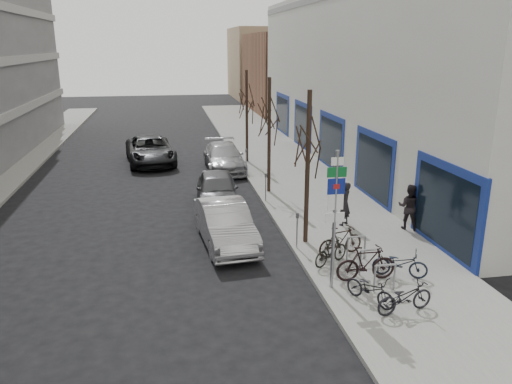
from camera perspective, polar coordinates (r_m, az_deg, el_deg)
name	(u,v)px	position (r m, az deg, el deg)	size (l,w,h in m)	color
ground	(250,298)	(14.47, -0.69, -12.07)	(120.00, 120.00, 0.00)	black
sidewalk_east	(307,190)	(24.46, 5.83, 0.18)	(5.00, 70.00, 0.15)	slate
commercial_building	(478,77)	(34.38, 24.07, 11.94)	(20.00, 32.00, 10.00)	#B7B7B2
brick_building_far	(308,73)	(54.73, 5.95, 13.40)	(12.00, 14.00, 8.00)	brown
tan_building_far	(281,63)	(69.35, 2.86, 14.52)	(13.00, 12.00, 9.00)	#937A5B
highway_sign_pole	(335,212)	(14.03, 9.00, -2.26)	(0.55, 0.10, 4.20)	gray
bike_rack	(370,259)	(15.70, 12.85, -7.44)	(0.66, 2.26, 0.83)	gray
tree_near	(309,132)	(16.94, 6.03, 6.85)	(1.80, 1.80, 5.50)	black
tree_mid	(269,108)	(23.19, 1.54, 9.54)	(1.80, 1.80, 5.50)	black
tree_far	(247,95)	(29.54, -1.07, 11.06)	(1.80, 1.80, 5.50)	black
meter_front	(297,227)	(17.19, 4.73, -4.00)	(0.10, 0.08, 1.27)	gray
meter_mid	(266,184)	(22.28, 1.12, 0.89)	(0.10, 0.08, 1.27)	gray
meter_back	(246,158)	(27.53, -1.13, 3.93)	(0.10, 0.08, 1.27)	gray
bike_near_left	(370,287)	(14.10, 12.93, -10.50)	(0.47, 1.55, 0.94)	black
bike_near_right	(366,263)	(15.27, 12.46, -7.93)	(0.55, 1.84, 1.12)	black
bike_mid_curb	(400,261)	(15.78, 16.15, -7.61)	(0.49, 1.64, 1.00)	black
bike_mid_inner	(331,251)	(16.17, 8.58, -6.67)	(0.45, 1.50, 0.91)	black
bike_far_curb	(405,295)	(13.83, 16.66, -11.17)	(0.51, 1.67, 1.02)	black
bike_far_inner	(341,241)	(16.86, 9.65, -5.50)	(0.51, 1.71, 1.04)	black
parked_car_front	(225,224)	(17.89, -3.55, -3.67)	(1.60, 4.60, 1.52)	#ABAAAF
parked_car_mid	(217,189)	(22.10, -4.47, 0.31)	(1.82, 4.51, 1.54)	#49494E
parked_car_back	(224,157)	(28.50, -3.67, 3.99)	(2.11, 5.18, 1.50)	gray
lane_car	(150,150)	(30.82, -11.99, 4.72)	(2.66, 5.77, 1.60)	black
pedestrian_near	(345,204)	(19.57, 10.09, -1.33)	(0.63, 0.41, 1.72)	black
pedestrian_far	(409,206)	(19.73, 17.11, -1.59)	(0.65, 0.44, 1.78)	black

